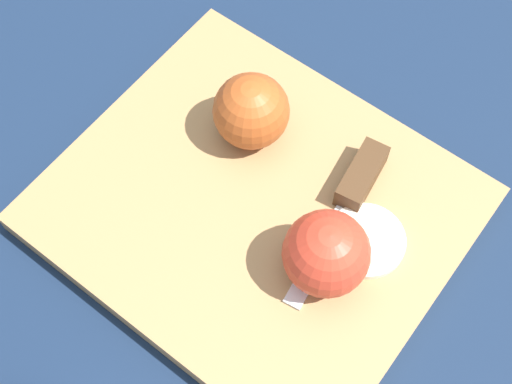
{
  "coord_description": "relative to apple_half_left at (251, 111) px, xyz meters",
  "views": [
    {
      "loc": [
        0.19,
        -0.2,
        0.57
      ],
      "look_at": [
        0.0,
        0.0,
        0.04
      ],
      "focal_mm": 50.0,
      "sensor_mm": 36.0,
      "label": 1
    }
  ],
  "objects": [
    {
      "name": "knife",
      "position": [
        0.11,
        0.02,
        -0.02
      ],
      "size": [
        0.06,
        0.16,
        0.02
      ],
      "rotation": [
        0.0,
        0.0,
        -1.32
      ],
      "color": "silver",
      "rests_on": "cutting_board"
    },
    {
      "name": "ground_plane",
      "position": [
        0.05,
        -0.05,
        -0.06
      ],
      "size": [
        4.0,
        4.0,
        0.0
      ],
      "primitive_type": "plane",
      "color": "#14233D"
    },
    {
      "name": "apple_slice",
      "position": [
        0.14,
        -0.01,
        -0.03
      ],
      "size": [
        0.07,
        0.07,
        0.01
      ],
      "color": "#EFE5C6",
      "rests_on": "cutting_board"
    },
    {
      "name": "apple_half_right",
      "position": [
        0.13,
        -0.06,
        0.0
      ],
      "size": [
        0.07,
        0.07,
        0.07
      ],
      "rotation": [
        0.0,
        0.0,
        3.61
      ],
      "color": "red",
      "rests_on": "cutting_board"
    },
    {
      "name": "apple_half_left",
      "position": [
        0.0,
        0.0,
        0.0
      ],
      "size": [
        0.07,
        0.07,
        0.07
      ],
      "rotation": [
        0.0,
        0.0,
        2.71
      ],
      "color": "#AD4C1E",
      "rests_on": "cutting_board"
    },
    {
      "name": "cutting_board",
      "position": [
        0.05,
        -0.05,
        -0.05
      ],
      "size": [
        0.36,
        0.32,
        0.02
      ],
      "color": "#A37A4C",
      "rests_on": "ground_plane"
    }
  ]
}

